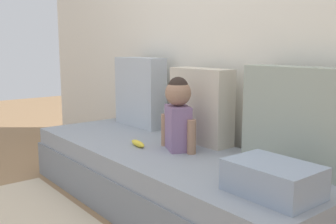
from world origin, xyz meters
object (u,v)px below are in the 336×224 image
at_px(throw_pillow_right, 295,118).
at_px(throw_pillow_center, 201,106).
at_px(folded_blanket, 273,179).
at_px(toddler, 178,113).
at_px(banana, 138,143).
at_px(throw_pillow_left, 140,92).
at_px(couch, 165,178).

bearing_deg(throw_pillow_right, throw_pillow_center, 180.00).
xyz_separation_m(throw_pillow_center, folded_blanket, (0.92, -0.41, -0.18)).
bearing_deg(toddler, banana, -144.74).
xyz_separation_m(throw_pillow_left, folded_blanket, (1.66, -0.41, -0.21)).
bearing_deg(toddler, throw_pillow_center, 102.07).
relative_size(couch, toddler, 5.05).
xyz_separation_m(throw_pillow_left, throw_pillow_center, (0.74, 0.00, -0.03)).
distance_m(throw_pillow_left, toddler, 0.83).
relative_size(throw_pillow_right, toddler, 1.26).
relative_size(toddler, folded_blanket, 1.18).
distance_m(throw_pillow_left, folded_blanket, 1.72).
distance_m(throw_pillow_right, folded_blanket, 0.49).
xyz_separation_m(throw_pillow_right, toddler, (-0.69, -0.25, -0.04)).
bearing_deg(banana, couch, 29.91).
bearing_deg(banana, throw_pillow_left, 144.13).
xyz_separation_m(couch, throw_pillow_right, (0.74, 0.31, 0.48)).
height_order(throw_pillow_right, folded_blanket, throw_pillow_right).
bearing_deg(throw_pillow_center, folded_blanket, -24.35).
bearing_deg(throw_pillow_left, folded_blanket, -14.04).
relative_size(throw_pillow_left, throw_pillow_right, 0.96).
xyz_separation_m(throw_pillow_left, toddler, (0.79, -0.25, -0.04)).
distance_m(couch, throw_pillow_right, 0.93).
xyz_separation_m(throw_pillow_center, throw_pillow_right, (0.74, 0.00, 0.02)).
bearing_deg(couch, toddler, 48.54).
bearing_deg(couch, throw_pillow_left, 157.21).
relative_size(throw_pillow_left, folded_blanket, 1.43).
height_order(throw_pillow_left, throw_pillow_right, throw_pillow_left).
distance_m(banana, folded_blanket, 1.09).
relative_size(couch, throw_pillow_right, 4.00).
height_order(banana, folded_blanket, folded_blanket).
height_order(couch, banana, banana).
relative_size(throw_pillow_center, banana, 3.03).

